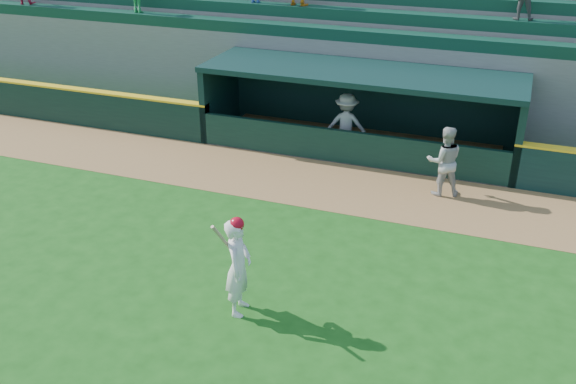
% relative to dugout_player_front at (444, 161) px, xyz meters
% --- Properties ---
extents(ground, '(120.00, 120.00, 0.00)m').
position_rel_dugout_player_front_xyz_m(ground, '(-2.87, -5.41, -0.93)').
color(ground, '#174D13').
rests_on(ground, ground).
extents(warning_track, '(40.00, 3.00, 0.01)m').
position_rel_dugout_player_front_xyz_m(warning_track, '(-2.87, -0.51, -0.93)').
color(warning_track, olive).
rests_on(warning_track, ground).
extents(field_wall_left, '(15.50, 0.30, 1.20)m').
position_rel_dugout_player_front_xyz_m(field_wall_left, '(-15.12, 1.14, -0.33)').
color(field_wall_left, black).
rests_on(field_wall_left, ground).
extents(wall_stripe_left, '(15.50, 0.32, 0.06)m').
position_rel_dugout_player_front_xyz_m(wall_stripe_left, '(-15.12, 1.14, 0.30)').
color(wall_stripe_left, yellow).
rests_on(wall_stripe_left, field_wall_left).
extents(dugout_player_front, '(1.09, 0.97, 1.87)m').
position_rel_dugout_player_front_xyz_m(dugout_player_front, '(0.00, 0.00, 0.00)').
color(dugout_player_front, '#A6A7A1').
rests_on(dugout_player_front, ground).
extents(dugout_player_inside, '(1.31, 0.88, 1.88)m').
position_rel_dugout_player_front_xyz_m(dugout_player_inside, '(-3.11, 1.75, 0.01)').
color(dugout_player_inside, '#999994').
rests_on(dugout_player_inside, ground).
extents(dugout, '(9.40, 2.80, 2.46)m').
position_rel_dugout_player_front_xyz_m(dugout, '(-2.87, 2.59, 0.42)').
color(dugout, slate).
rests_on(dugout, ground).
extents(stands, '(34.50, 6.30, 7.11)m').
position_rel_dugout_player_front_xyz_m(stands, '(-2.87, 7.15, 1.46)').
color(stands, slate).
rests_on(stands, ground).
extents(batter_at_plate, '(0.59, 0.86, 2.04)m').
position_rel_dugout_player_front_xyz_m(batter_at_plate, '(-2.85, -6.50, 0.07)').
color(batter_at_plate, white).
rests_on(batter_at_plate, ground).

